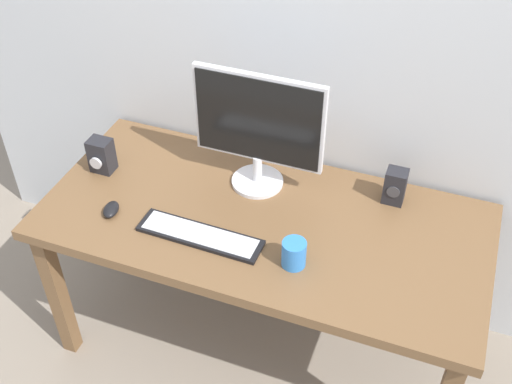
{
  "coord_description": "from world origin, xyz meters",
  "views": [
    {
      "loc": [
        0.59,
        -1.64,
        2.37
      ],
      "look_at": [
        -0.03,
        0.0,
        0.87
      ],
      "focal_mm": 44.24,
      "sensor_mm": 36.0,
      "label": 1
    }
  ],
  "objects_px": {
    "coffee_mug": "(294,254)",
    "mouse": "(111,209)",
    "keyboard_primary": "(200,235)",
    "monitor": "(258,127)",
    "desk": "(263,233)",
    "audio_controller": "(101,155)",
    "speaker_right": "(395,186)"
  },
  "relations": [
    {
      "from": "desk",
      "to": "speaker_right",
      "type": "xyz_separation_m",
      "value": [
        0.44,
        0.27,
        0.15
      ]
    },
    {
      "from": "monitor",
      "to": "coffee_mug",
      "type": "xyz_separation_m",
      "value": [
        0.27,
        -0.38,
        -0.21
      ]
    },
    {
      "from": "keyboard_primary",
      "to": "audio_controller",
      "type": "bearing_deg",
      "value": 157.51
    },
    {
      "from": "audio_controller",
      "to": "coffee_mug",
      "type": "distance_m",
      "value": 0.92
    },
    {
      "from": "audio_controller",
      "to": "coffee_mug",
      "type": "xyz_separation_m",
      "value": [
        0.89,
        -0.23,
        -0.02
      ]
    },
    {
      "from": "keyboard_primary",
      "to": "coffee_mug",
      "type": "distance_m",
      "value": 0.36
    },
    {
      "from": "mouse",
      "to": "audio_controller",
      "type": "distance_m",
      "value": 0.28
    },
    {
      "from": "speaker_right",
      "to": "audio_controller",
      "type": "bearing_deg",
      "value": -168.86
    },
    {
      "from": "desk",
      "to": "coffee_mug",
      "type": "relative_size",
      "value": 16.49
    },
    {
      "from": "mouse",
      "to": "coffee_mug",
      "type": "bearing_deg",
      "value": -14.81
    },
    {
      "from": "mouse",
      "to": "monitor",
      "type": "bearing_deg",
      "value": 24.76
    },
    {
      "from": "desk",
      "to": "keyboard_primary",
      "type": "height_order",
      "value": "keyboard_primary"
    },
    {
      "from": "audio_controller",
      "to": "mouse",
      "type": "bearing_deg",
      "value": -53.14
    },
    {
      "from": "desk",
      "to": "monitor",
      "type": "height_order",
      "value": "monitor"
    },
    {
      "from": "monitor",
      "to": "coffee_mug",
      "type": "distance_m",
      "value": 0.51
    },
    {
      "from": "coffee_mug",
      "to": "mouse",
      "type": "bearing_deg",
      "value": 179.32
    },
    {
      "from": "mouse",
      "to": "coffee_mug",
      "type": "xyz_separation_m",
      "value": [
        0.73,
        -0.01,
        0.04
      ]
    },
    {
      "from": "desk",
      "to": "monitor",
      "type": "distance_m",
      "value": 0.41
    },
    {
      "from": "desk",
      "to": "coffee_mug",
      "type": "xyz_separation_m",
      "value": [
        0.18,
        -0.18,
        0.13
      ]
    },
    {
      "from": "audio_controller",
      "to": "speaker_right",
      "type": "bearing_deg",
      "value": 11.14
    },
    {
      "from": "monitor",
      "to": "keyboard_primary",
      "type": "bearing_deg",
      "value": -103.28
    },
    {
      "from": "desk",
      "to": "audio_controller",
      "type": "bearing_deg",
      "value": 176.43
    },
    {
      "from": "speaker_right",
      "to": "audio_controller",
      "type": "relative_size",
      "value": 0.99
    },
    {
      "from": "monitor",
      "to": "mouse",
      "type": "relative_size",
      "value": 5.5
    },
    {
      "from": "audio_controller",
      "to": "keyboard_primary",
      "type": "bearing_deg",
      "value": -22.49
    },
    {
      "from": "monitor",
      "to": "coffee_mug",
      "type": "relative_size",
      "value": 4.99
    },
    {
      "from": "coffee_mug",
      "to": "monitor",
      "type": "bearing_deg",
      "value": 125.71
    },
    {
      "from": "mouse",
      "to": "keyboard_primary",
      "type": "bearing_deg",
      "value": -14.46
    },
    {
      "from": "mouse",
      "to": "audio_controller",
      "type": "relative_size",
      "value": 0.64
    },
    {
      "from": "monitor",
      "to": "audio_controller",
      "type": "distance_m",
      "value": 0.67
    },
    {
      "from": "mouse",
      "to": "coffee_mug",
      "type": "relative_size",
      "value": 0.91
    },
    {
      "from": "keyboard_primary",
      "to": "coffee_mug",
      "type": "bearing_deg",
      "value": -1.05
    }
  ]
}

